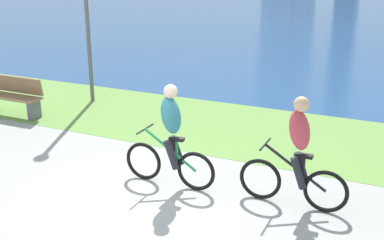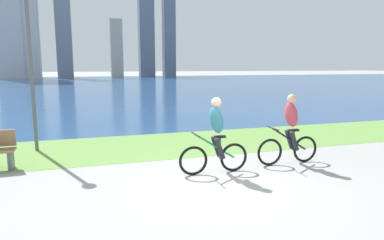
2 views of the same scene
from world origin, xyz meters
name	(u,v)px [view 1 (image 1 of 2)]	position (x,y,z in m)	size (l,w,h in m)	color
ground_plane	(131,203)	(0.00, 0.00, 0.00)	(300.00, 300.00, 0.00)	#9E9E99
grass_strip_bayside	(223,126)	(0.00, 3.85, 0.00)	(120.00, 3.37, 0.01)	#6B9947
cyclist_lead	(170,137)	(0.27, 0.81, 0.84)	(1.60, 0.52, 1.69)	black
cyclist_trailing	(297,153)	(2.25, 0.96, 0.84)	(1.63, 0.52, 1.69)	black
bench_near_path	(13,96)	(-4.75, 2.56, 0.45)	(1.50, 0.47, 0.90)	olive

